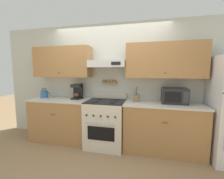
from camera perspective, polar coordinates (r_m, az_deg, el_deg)
name	(u,v)px	position (r m, az deg, el deg)	size (l,w,h in m)	color
ground_plane	(102,152)	(3.11, -3.85, -22.64)	(16.00, 16.00, 0.00)	#937551
wall_back	(111,75)	(3.25, -0.45, 5.40)	(5.20, 0.46, 2.55)	silver
counter_left	(62,119)	(3.60, -18.66, -10.70)	(1.32, 0.63, 0.93)	#AD7A47
counter_right	(163,128)	(3.10, 18.72, -13.58)	(1.47, 0.63, 0.93)	#AD7A47
stove_range	(106,123)	(3.15, -2.40, -12.68)	(0.76, 0.70, 1.08)	beige
tea_kettle	(44,94)	(3.83, -24.40, -1.46)	(0.21, 0.17, 0.22)	teal
coffee_maker	(77,91)	(3.40, -13.07, -0.71)	(0.20, 0.22, 0.33)	black
microwave	(174,96)	(3.08, 22.64, -2.19)	(0.45, 0.36, 0.29)	#232326
utensil_crock	(136,98)	(3.04, 9.22, -3.21)	(0.14, 0.14, 0.29)	#8E7051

